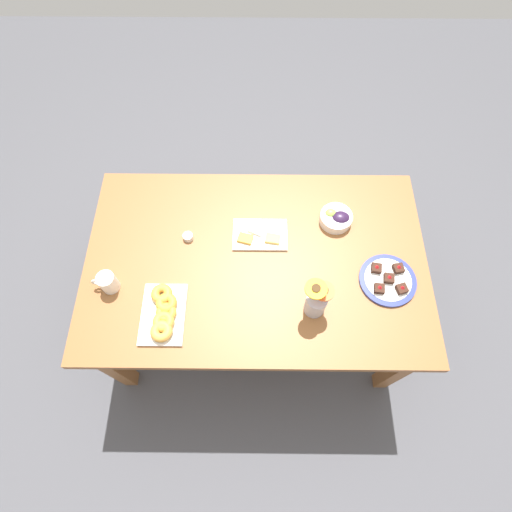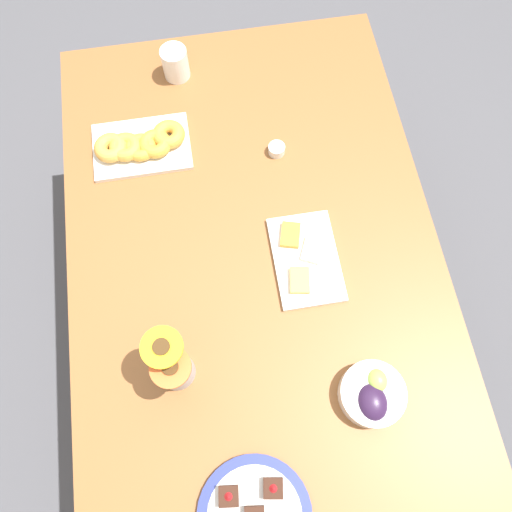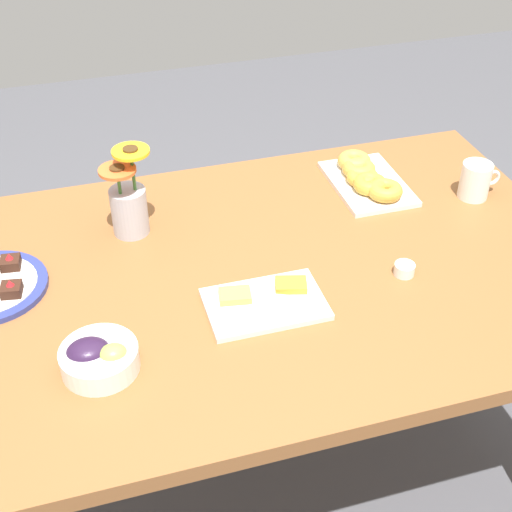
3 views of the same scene
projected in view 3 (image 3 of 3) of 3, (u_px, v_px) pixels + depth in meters
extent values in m
plane|color=#4C4C51|center=(256.00, 464.00, 2.12)|extent=(6.00, 6.00, 0.00)
cube|color=brown|center=(256.00, 276.00, 1.68)|extent=(1.60, 1.00, 0.04)
cube|color=brown|center=(426.00, 248.00, 2.39)|extent=(0.07, 0.07, 0.70)
cylinder|color=white|center=(475.00, 181.00, 1.90)|extent=(0.08, 0.08, 0.10)
cylinder|color=brown|center=(478.00, 166.00, 1.87)|extent=(0.07, 0.07, 0.00)
torus|color=white|center=(492.00, 178.00, 1.91)|extent=(0.05, 0.01, 0.05)
cylinder|color=white|center=(100.00, 359.00, 1.41)|extent=(0.16, 0.16, 0.05)
ellipsoid|color=#2D1938|center=(88.00, 351.00, 1.39)|extent=(0.09, 0.07, 0.04)
ellipsoid|color=#9EC14C|center=(113.00, 353.00, 1.39)|extent=(0.05, 0.05, 0.04)
cube|color=white|center=(265.00, 304.00, 1.56)|extent=(0.26, 0.17, 0.01)
cube|color=#EFB74C|center=(235.00, 295.00, 1.56)|extent=(0.08, 0.06, 0.02)
cube|color=white|center=(277.00, 304.00, 1.54)|extent=(0.08, 0.07, 0.01)
cube|color=orange|center=(291.00, 285.00, 1.59)|extent=(0.08, 0.07, 0.02)
cube|color=white|center=(368.00, 184.00, 1.97)|extent=(0.19, 0.28, 0.01)
torus|color=gold|center=(385.00, 190.00, 1.89)|extent=(0.13, 0.13, 0.04)
torus|color=gold|center=(370.00, 184.00, 1.91)|extent=(0.12, 0.12, 0.04)
torus|color=gold|center=(363.00, 177.00, 1.95)|extent=(0.09, 0.09, 0.03)
torus|color=gold|center=(359.00, 169.00, 1.98)|extent=(0.13, 0.13, 0.04)
torus|color=gold|center=(354.00, 161.00, 2.01)|extent=(0.13, 0.13, 0.04)
cylinder|color=white|center=(404.00, 269.00, 1.65)|extent=(0.05, 0.05, 0.03)
cylinder|color=#C68923|center=(405.00, 266.00, 1.64)|extent=(0.04, 0.04, 0.01)
cube|color=#381E14|center=(10.00, 263.00, 1.65)|extent=(0.05, 0.05, 0.02)
cone|color=red|center=(9.00, 256.00, 1.64)|extent=(0.02, 0.02, 0.01)
cube|color=#381E14|center=(11.00, 289.00, 1.57)|extent=(0.05, 0.05, 0.02)
cone|color=red|center=(10.00, 283.00, 1.56)|extent=(0.02, 0.02, 0.01)
cylinder|color=#B2B2BC|center=(130.00, 211.00, 1.76)|extent=(0.09, 0.09, 0.12)
cylinder|color=#3D702D|center=(133.00, 172.00, 1.69)|extent=(0.01, 0.01, 0.10)
cylinder|color=yellow|center=(131.00, 151.00, 1.66)|extent=(0.09, 0.09, 0.01)
cylinder|color=#472D14|center=(130.00, 149.00, 1.66)|extent=(0.04, 0.04, 0.01)
cylinder|color=#3D702D|center=(119.00, 183.00, 1.69)|extent=(0.01, 0.01, 0.06)
cylinder|color=orange|center=(117.00, 170.00, 1.67)|extent=(0.09, 0.09, 0.01)
cylinder|color=#472D14|center=(117.00, 168.00, 1.67)|extent=(0.04, 0.04, 0.01)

